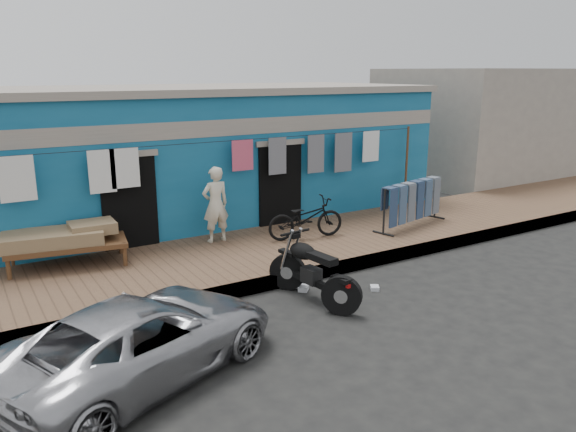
% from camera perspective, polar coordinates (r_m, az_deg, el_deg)
% --- Properties ---
extents(ground, '(80.00, 80.00, 0.00)m').
position_cam_1_polar(ground, '(9.10, 6.69, -9.75)').
color(ground, black).
rests_on(ground, ground).
extents(sidewalk, '(28.00, 3.00, 0.25)m').
position_cam_1_polar(sidewalk, '(11.39, -2.63, -3.92)').
color(sidewalk, brown).
rests_on(sidewalk, ground).
extents(curb, '(28.00, 0.10, 0.25)m').
position_cam_1_polar(curb, '(10.22, 1.33, -6.12)').
color(curb, gray).
rests_on(curb, ground).
extents(building, '(12.20, 5.20, 3.36)m').
position_cam_1_polar(building, '(14.58, -10.36, 6.24)').
color(building, '#145680').
rests_on(building, ground).
extents(neighbor_right, '(6.00, 5.00, 3.80)m').
position_cam_1_polar(neighbor_right, '(21.15, 18.90, 8.80)').
color(neighbor_right, '#9E9384').
rests_on(neighbor_right, ground).
extents(clothesline, '(10.06, 0.06, 2.10)m').
position_cam_1_polar(clothesline, '(12.07, -5.62, 5.23)').
color(clothesline, brown).
rests_on(clothesline, sidewalk).
extents(car, '(4.11, 2.98, 1.05)m').
position_cam_1_polar(car, '(7.33, -14.57, -11.84)').
color(car, '#B1B0B5').
rests_on(car, ground).
extents(seated_person, '(0.58, 0.40, 1.59)m').
position_cam_1_polar(seated_person, '(11.72, -7.38, 1.17)').
color(seated_person, beige).
rests_on(seated_person, sidewalk).
extents(bicycle, '(1.74, 0.89, 1.08)m').
position_cam_1_polar(bicycle, '(11.92, 1.81, 0.24)').
color(bicycle, black).
rests_on(bicycle, sidewalk).
extents(motorcycle, '(1.02, 1.86, 1.11)m').
position_cam_1_polar(motorcycle, '(9.28, 2.60, -5.48)').
color(motorcycle, black).
rests_on(motorcycle, ground).
extents(charpoy, '(2.53, 1.77, 0.74)m').
position_cam_1_polar(charpoy, '(11.03, -21.50, -2.88)').
color(charpoy, brown).
rests_on(charpoy, sidewalk).
extents(jeans_rack, '(2.41, 1.42, 1.06)m').
position_cam_1_polar(jeans_rack, '(13.19, 12.42, 1.27)').
color(jeans_rack, black).
rests_on(jeans_rack, sidewalk).
extents(litter_a, '(0.26, 0.26, 0.09)m').
position_cam_1_polar(litter_a, '(9.89, 1.59, -7.34)').
color(litter_a, silver).
rests_on(litter_a, ground).
extents(litter_b, '(0.21, 0.21, 0.08)m').
position_cam_1_polar(litter_b, '(10.22, 4.61, -6.64)').
color(litter_b, silver).
rests_on(litter_b, ground).
extents(litter_c, '(0.22, 0.23, 0.07)m').
position_cam_1_polar(litter_c, '(10.03, 8.80, -7.23)').
color(litter_c, silver).
rests_on(litter_c, ground).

